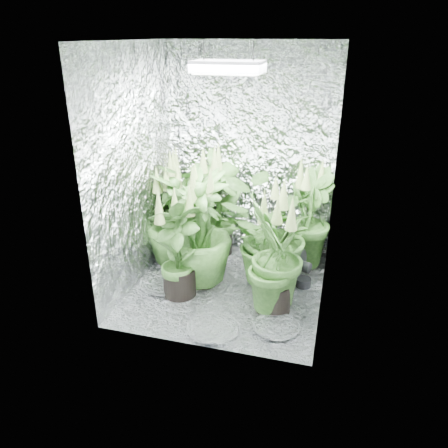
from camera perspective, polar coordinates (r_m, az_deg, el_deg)
ground at (r=3.86m, az=0.45°, el=-8.33°), size 1.60×1.60×0.00m
walls at (r=3.44m, az=0.50°, el=5.96°), size 1.62×1.62×2.00m
ceiling at (r=3.28m, az=0.57°, el=22.87°), size 1.60×1.60×0.01m
grow_lamp at (r=3.28m, az=0.56°, el=19.83°), size 0.50×0.30×0.22m
plant_a at (r=4.36m, az=-4.93°, el=2.50°), size 1.00×1.00×1.02m
plant_b at (r=4.25m, az=-0.83°, el=2.46°), size 0.75×0.75×1.11m
plant_c at (r=4.10m, az=10.80°, el=0.63°), size 0.64×0.64×1.03m
plant_d at (r=4.08m, az=-6.66°, el=0.36°), size 0.69×0.69×0.98m
plant_e at (r=3.72m, az=6.13°, el=-1.48°), size 1.12×1.12×0.99m
plant_f at (r=3.59m, az=-6.01°, el=-3.21°), size 0.63×0.63×0.96m
plant_g at (r=3.37m, az=6.73°, el=-4.60°), size 0.54×0.54×1.01m
plant_h at (r=3.72m, az=-3.17°, el=-0.90°), size 0.78×0.78×1.10m
circulation_fan at (r=3.88m, az=10.05°, el=-6.03°), size 0.18×0.29×0.34m
plant_label at (r=3.41m, az=7.50°, el=-7.31°), size 0.05×0.04×0.08m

